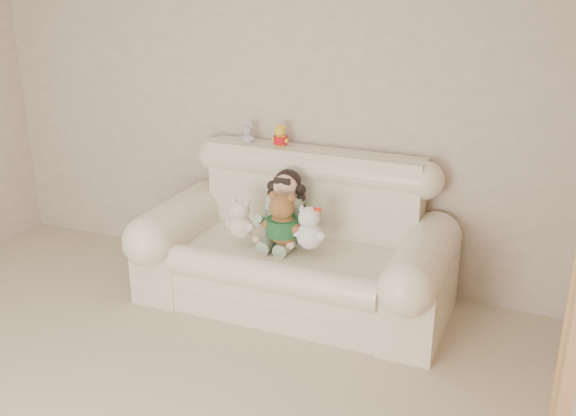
% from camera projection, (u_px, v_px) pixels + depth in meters
% --- Properties ---
extents(wall_back, '(4.50, 0.00, 4.50)m').
position_uv_depth(wall_back, '(263.00, 101.00, 4.86)').
color(wall_back, tan).
rests_on(wall_back, ground).
extents(sofa, '(2.10, 0.95, 1.03)m').
position_uv_depth(sofa, '(294.00, 236.00, 4.54)').
color(sofa, '#FFEBCD').
rests_on(sofa, floor).
extents(seated_child, '(0.32, 0.39, 0.53)m').
position_uv_depth(seated_child, '(286.00, 207.00, 4.58)').
color(seated_child, '#317038').
rests_on(seated_child, sofa).
extents(brown_teddy, '(0.30, 0.25, 0.42)m').
position_uv_depth(brown_teddy, '(282.00, 214.00, 4.38)').
color(brown_teddy, brown).
rests_on(brown_teddy, sofa).
extents(white_cat, '(0.24, 0.19, 0.35)m').
position_uv_depth(white_cat, '(310.00, 223.00, 4.32)').
color(white_cat, white).
rests_on(white_cat, sofa).
extents(cream_teddy, '(0.24, 0.20, 0.34)m').
position_uv_depth(cream_teddy, '(241.00, 215.00, 4.47)').
color(cream_teddy, beige).
rests_on(cream_teddy, sofa).
extents(yellow_mini_bear, '(0.14, 0.12, 0.20)m').
position_uv_depth(yellow_mini_bear, '(281.00, 134.00, 4.74)').
color(yellow_mini_bear, yellow).
rests_on(yellow_mini_bear, sofa).
extents(grey_mini_plush, '(0.14, 0.12, 0.17)m').
position_uv_depth(grey_mini_plush, '(248.00, 133.00, 4.82)').
color(grey_mini_plush, '#B4B5BB').
rests_on(grey_mini_plush, sofa).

